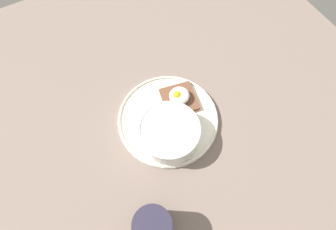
% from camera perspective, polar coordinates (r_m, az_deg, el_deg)
% --- Properties ---
extents(ground_plane, '(1.20, 1.20, 0.02)m').
position_cam_1_polar(ground_plane, '(0.67, 0.00, -1.48)').
color(ground_plane, '#6F5E55').
rests_on(ground_plane, ground).
extents(plate, '(0.25, 0.25, 0.02)m').
position_cam_1_polar(plate, '(0.65, 0.00, -0.83)').
color(plate, silver).
rests_on(plate, ground_plane).
extents(oatmeal_bowl, '(0.14, 0.14, 0.06)m').
position_cam_1_polar(oatmeal_bowl, '(0.61, 0.31, -4.04)').
color(oatmeal_bowl, white).
rests_on(oatmeal_bowl, plate).
extents(toast_slice, '(0.10, 0.10, 0.01)m').
position_cam_1_polar(toast_slice, '(0.67, 2.42, 3.42)').
color(toast_slice, brown).
rests_on(toast_slice, plate).
extents(poached_egg, '(0.07, 0.05, 0.03)m').
position_cam_1_polar(poached_egg, '(0.65, 2.40, 4.23)').
color(poached_egg, white).
rests_on(poached_egg, toast_slice).
extents(banana_slice_front, '(0.04, 0.04, 0.01)m').
position_cam_1_polar(banana_slice_front, '(0.65, -6.33, -0.96)').
color(banana_slice_front, '#F4E8C8').
rests_on(banana_slice_front, plate).
extents(banana_slice_left, '(0.04, 0.04, 0.02)m').
position_cam_1_polar(banana_slice_left, '(0.66, -5.06, 1.54)').
color(banana_slice_left, beige).
rests_on(banana_slice_left, plate).
extents(banana_slice_back, '(0.03, 0.03, 0.01)m').
position_cam_1_polar(banana_slice_back, '(0.66, -2.36, 1.92)').
color(banana_slice_back, beige).
rests_on(banana_slice_back, plate).
extents(coffee_mug, '(0.07, 0.07, 0.10)m').
position_cam_1_polar(coffee_mug, '(0.55, -3.23, -23.06)').
color(coffee_mug, '#232031').
rests_on(coffee_mug, ground_plane).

